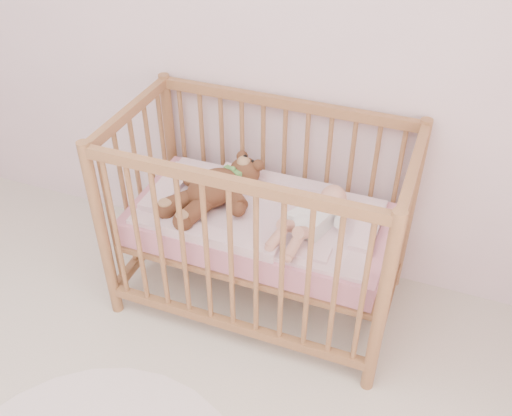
% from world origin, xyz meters
% --- Properties ---
extents(wall_back, '(4.00, 0.02, 2.70)m').
position_xyz_m(wall_back, '(0.00, 2.00, 1.35)').
color(wall_back, white).
rests_on(wall_back, floor).
extents(crib, '(1.36, 0.76, 1.00)m').
position_xyz_m(crib, '(0.36, 1.60, 0.50)').
color(crib, '#9B6641').
rests_on(crib, floor).
extents(mattress, '(1.22, 0.62, 0.13)m').
position_xyz_m(mattress, '(0.36, 1.60, 0.49)').
color(mattress, pink).
rests_on(mattress, crib).
extents(blanket, '(1.10, 0.58, 0.06)m').
position_xyz_m(blanket, '(0.36, 1.60, 0.56)').
color(blanket, '#F3A7B7').
rests_on(blanket, mattress).
extents(baby, '(0.42, 0.61, 0.13)m').
position_xyz_m(baby, '(0.62, 1.58, 0.64)').
color(baby, white).
rests_on(baby, blanket).
extents(teddy_bear, '(0.63, 0.72, 0.17)m').
position_xyz_m(teddy_bear, '(0.13, 1.58, 0.65)').
color(teddy_bear, brown).
rests_on(teddy_bear, blanket).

